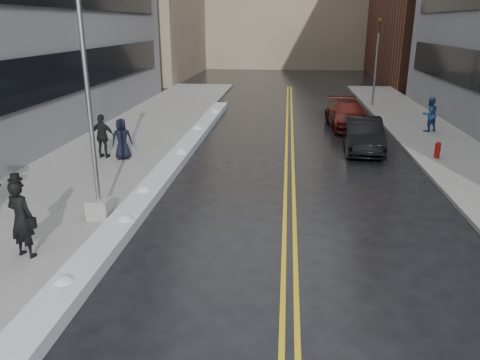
% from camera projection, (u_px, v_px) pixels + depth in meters
% --- Properties ---
extents(ground, '(160.00, 160.00, 0.00)m').
position_uv_depth(ground, '(194.00, 258.00, 12.23)').
color(ground, black).
rests_on(ground, ground).
extents(sidewalk_west, '(5.50, 50.00, 0.15)m').
position_uv_depth(sidewalk_west, '(115.00, 151.00, 22.18)').
color(sidewalk_west, gray).
rests_on(sidewalk_west, ground).
extents(sidewalk_east, '(4.00, 50.00, 0.15)m').
position_uv_depth(sidewalk_east, '(460.00, 160.00, 20.69)').
color(sidewalk_east, gray).
rests_on(sidewalk_east, ground).
extents(lane_line_left, '(0.12, 50.00, 0.01)m').
position_uv_depth(lane_line_left, '(286.00, 157.00, 21.43)').
color(lane_line_left, gold).
rests_on(lane_line_left, ground).
extents(lane_line_right, '(0.12, 50.00, 0.01)m').
position_uv_depth(lane_line_right, '(293.00, 157.00, 21.41)').
color(lane_line_right, gold).
rests_on(lane_line_right, ground).
extents(snow_ridge, '(0.90, 30.00, 0.34)m').
position_uv_depth(snow_ridge, '(173.00, 163.00, 19.95)').
color(snow_ridge, silver).
rests_on(snow_ridge, ground).
extents(lamppost, '(0.65, 0.65, 7.62)m').
position_uv_depth(lamppost, '(93.00, 142.00, 13.62)').
color(lamppost, gray).
rests_on(lamppost, sidewalk_west).
extents(fire_hydrant, '(0.26, 0.26, 0.73)m').
position_uv_depth(fire_hydrant, '(438.00, 149.00, 20.63)').
color(fire_hydrant, maroon).
rests_on(fire_hydrant, sidewalk_east).
extents(traffic_signal, '(0.16, 0.20, 6.00)m').
position_uv_depth(traffic_signal, '(376.00, 59.00, 32.97)').
color(traffic_signal, gray).
rests_on(traffic_signal, sidewalk_east).
extents(pedestrian_fedora, '(0.85, 0.67, 2.05)m').
position_uv_depth(pedestrian_fedora, '(21.00, 219.00, 11.72)').
color(pedestrian_fedora, black).
rests_on(pedestrian_fedora, sidewalk_west).
extents(pedestrian_c, '(1.01, 0.83, 1.79)m').
position_uv_depth(pedestrian_c, '(122.00, 139.00, 20.31)').
color(pedestrian_c, black).
rests_on(pedestrian_c, sidewalk_west).
extents(pedestrian_d, '(1.17, 0.58, 1.93)m').
position_uv_depth(pedestrian_d, '(103.00, 136.00, 20.49)').
color(pedestrian_d, black).
rests_on(pedestrian_d, sidewalk_west).
extents(pedestrian_east, '(1.12, 1.03, 1.87)m').
position_uv_depth(pedestrian_east, '(430.00, 114.00, 25.53)').
color(pedestrian_east, navy).
rests_on(pedestrian_east, sidewalk_east).
extents(car_black, '(1.92, 4.84, 1.57)m').
position_uv_depth(car_black, '(363.00, 135.00, 22.15)').
color(car_black, black).
rests_on(car_black, ground).
extents(car_maroon, '(2.44, 5.37, 1.53)m').
position_uv_depth(car_maroon, '(347.00, 114.00, 27.25)').
color(car_maroon, '#450F0B').
rests_on(car_maroon, ground).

